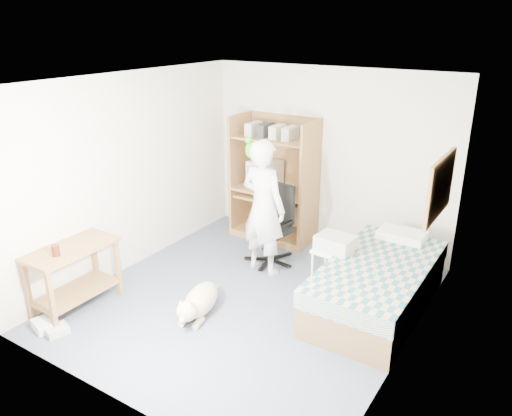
{
  "coord_description": "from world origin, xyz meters",
  "views": [
    {
      "loc": [
        2.81,
        -4.25,
        3.07
      ],
      "look_at": [
        -0.07,
        0.24,
        1.05
      ],
      "focal_mm": 35.0,
      "sensor_mm": 36.0,
      "label": 1
    }
  ],
  "objects_px": {
    "person": "(263,208)",
    "dog": "(199,301)",
    "computer_hutch": "(275,184)",
    "printer_cart": "(334,264)",
    "office_chair": "(273,235)",
    "bed": "(377,285)",
    "side_desk": "(73,268)"
  },
  "relations": [
    {
      "from": "office_chair",
      "to": "printer_cart",
      "type": "height_order",
      "value": "office_chair"
    },
    {
      "from": "computer_hutch",
      "to": "dog",
      "type": "height_order",
      "value": "computer_hutch"
    },
    {
      "from": "side_desk",
      "to": "dog",
      "type": "xyz_separation_m",
      "value": [
        1.25,
        0.63,
        -0.33
      ]
    },
    {
      "from": "bed",
      "to": "side_desk",
      "type": "height_order",
      "value": "side_desk"
    },
    {
      "from": "computer_hutch",
      "to": "side_desk",
      "type": "distance_m",
      "value": 3.08
    },
    {
      "from": "computer_hutch",
      "to": "dog",
      "type": "distance_m",
      "value": 2.43
    },
    {
      "from": "person",
      "to": "dog",
      "type": "xyz_separation_m",
      "value": [
        -0.05,
        -1.26,
        -0.71
      ]
    },
    {
      "from": "side_desk",
      "to": "person",
      "type": "relative_size",
      "value": 0.57
    },
    {
      "from": "bed",
      "to": "dog",
      "type": "height_order",
      "value": "bed"
    },
    {
      "from": "printer_cart",
      "to": "side_desk",
      "type": "bearing_deg",
      "value": -136.07
    },
    {
      "from": "computer_hutch",
      "to": "printer_cart",
      "type": "relative_size",
      "value": 3.25
    },
    {
      "from": "computer_hutch",
      "to": "person",
      "type": "height_order",
      "value": "computer_hutch"
    },
    {
      "from": "side_desk",
      "to": "dog",
      "type": "bearing_deg",
      "value": 26.83
    },
    {
      "from": "bed",
      "to": "dog",
      "type": "bearing_deg",
      "value": -143.52
    },
    {
      "from": "bed",
      "to": "side_desk",
      "type": "xyz_separation_m",
      "value": [
        -2.85,
        -1.82,
        0.21
      ]
    },
    {
      "from": "person",
      "to": "dog",
      "type": "height_order",
      "value": "person"
    },
    {
      "from": "office_chair",
      "to": "person",
      "type": "xyz_separation_m",
      "value": [
        0.04,
        -0.31,
        0.5
      ]
    },
    {
      "from": "computer_hutch",
      "to": "printer_cart",
      "type": "distance_m",
      "value": 1.85
    },
    {
      "from": "computer_hutch",
      "to": "dog",
      "type": "relative_size",
      "value": 1.89
    },
    {
      "from": "office_chair",
      "to": "person",
      "type": "distance_m",
      "value": 0.59
    },
    {
      "from": "computer_hutch",
      "to": "office_chair",
      "type": "distance_m",
      "value": 0.95
    },
    {
      "from": "office_chair",
      "to": "dog",
      "type": "relative_size",
      "value": 1.1
    },
    {
      "from": "computer_hutch",
      "to": "side_desk",
      "type": "height_order",
      "value": "computer_hutch"
    },
    {
      "from": "person",
      "to": "printer_cart",
      "type": "bearing_deg",
      "value": -172.48
    },
    {
      "from": "bed",
      "to": "side_desk",
      "type": "bearing_deg",
      "value": -147.5
    },
    {
      "from": "side_desk",
      "to": "office_chair",
      "type": "bearing_deg",
      "value": 60.29
    },
    {
      "from": "office_chair",
      "to": "side_desk",
      "type": "bearing_deg",
      "value": -111.19
    },
    {
      "from": "dog",
      "to": "bed",
      "type": "bearing_deg",
      "value": 21.2
    },
    {
      "from": "computer_hutch",
      "to": "bed",
      "type": "distance_m",
      "value": 2.35
    },
    {
      "from": "person",
      "to": "dog",
      "type": "distance_m",
      "value": 1.45
    },
    {
      "from": "bed",
      "to": "person",
      "type": "relative_size",
      "value": 1.16
    },
    {
      "from": "bed",
      "to": "person",
      "type": "xyz_separation_m",
      "value": [
        -1.55,
        0.08,
        0.59
      ]
    }
  ]
}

